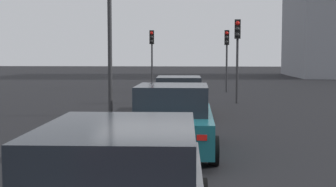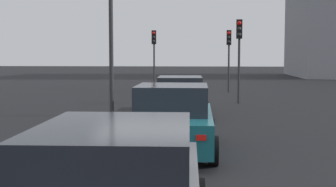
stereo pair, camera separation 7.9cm
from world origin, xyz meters
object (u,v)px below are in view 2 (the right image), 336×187
object	(u,v)px
car_teal_second	(173,120)
traffic_light_near_left	(239,43)
traffic_light_near_right	(229,48)
traffic_light_far_left	(154,47)
car_beige_lead	(180,96)

from	to	relation	value
car_teal_second	traffic_light_near_left	size ratio (longest dim) A/B	1.08
traffic_light_near_left	traffic_light_near_right	size ratio (longest dim) A/B	1.04
car_teal_second	traffic_light_far_left	size ratio (longest dim) A/B	1.10
traffic_light_far_left	car_teal_second	bearing A→B (deg)	11.14
car_beige_lead	car_teal_second	bearing A→B (deg)	179.21
traffic_light_far_left	traffic_light_near_right	bearing A→B (deg)	73.50
car_teal_second	traffic_light_far_left	distance (m)	19.93
car_beige_lead	car_teal_second	world-z (taller)	car_teal_second
car_beige_lead	traffic_light_far_left	xyz separation A→B (m)	(12.51, 2.37, 2.09)
car_beige_lead	traffic_light_near_left	size ratio (longest dim) A/B	1.19
traffic_light_near_right	traffic_light_far_left	bearing A→B (deg)	-103.19
traffic_light_near_left	traffic_light_far_left	bearing A→B (deg)	-143.27
traffic_light_near_left	traffic_light_near_right	xyz separation A→B (m)	(6.53, 0.14, -0.12)
car_teal_second	traffic_light_near_left	xyz separation A→B (m)	(11.35, -2.39, 2.09)
car_teal_second	traffic_light_near_right	bearing A→B (deg)	-7.79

